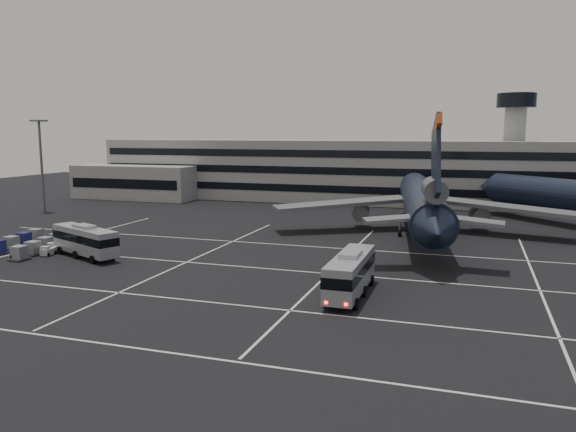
# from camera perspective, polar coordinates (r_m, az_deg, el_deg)

# --- Properties ---
(ground) EXTENTS (260.00, 260.00, 0.00)m
(ground) POSITION_cam_1_polar(r_m,az_deg,el_deg) (64.25, -7.24, -5.84)
(ground) COLOR black
(ground) RESTS_ON ground
(lane_markings) EXTENTS (90.00, 55.62, 0.01)m
(lane_markings) POSITION_cam_1_polar(r_m,az_deg,el_deg) (64.49, -6.20, -5.76)
(lane_markings) COLOR silver
(lane_markings) RESTS_ON ground
(terminal) EXTENTS (125.00, 26.00, 24.00)m
(terminal) POSITION_cam_1_polar(r_m,az_deg,el_deg) (131.02, 5.05, 4.57)
(terminal) COLOR gray
(terminal) RESTS_ON ground
(hills) EXTENTS (352.00, 180.00, 44.00)m
(hills) POSITION_cam_1_polar(r_m,az_deg,el_deg) (227.98, 15.90, 1.15)
(hills) COLOR #38332B
(hills) RESTS_ON ground
(lightpole_left) EXTENTS (2.40, 2.40, 18.28)m
(lightpole_left) POSITION_cam_1_polar(r_m,az_deg,el_deg) (122.66, -23.82, 5.91)
(lightpole_left) COLOR slate
(lightpole_left) RESTS_ON ground
(trijet_main) EXTENTS (46.96, 57.61, 18.08)m
(trijet_main) POSITION_cam_1_polar(r_m,az_deg,el_deg) (88.73, 13.43, 1.42)
(trijet_main) COLOR black
(trijet_main) RESTS_ON ground
(bus_near) EXTENTS (3.23, 12.40, 4.36)m
(bus_near) POSITION_cam_1_polar(r_m,az_deg,el_deg) (55.26, 6.36, -5.64)
(bus_near) COLOR #A2A5AA
(bus_near) RESTS_ON ground
(bus_far) EXTENTS (11.99, 7.27, 4.20)m
(bus_far) POSITION_cam_1_polar(r_m,az_deg,el_deg) (76.14, -19.94, -2.26)
(bus_far) COLOR #A2A5AA
(bus_far) RESTS_ON ground
(tug_a) EXTENTS (1.38, 2.09, 1.27)m
(tug_a) POSITION_cam_1_polar(r_m,az_deg,el_deg) (79.25, -23.21, -3.31)
(tug_a) COLOR #BABAB6
(tug_a) RESTS_ON ground
(tug_b) EXTENTS (2.42, 2.20, 1.34)m
(tug_b) POSITION_cam_1_polar(r_m,az_deg,el_deg) (80.83, -22.49, -3.02)
(tug_b) COLOR #BABAB6
(tug_b) RESTS_ON ground
(uld_cluster) EXTENTS (9.42, 14.12, 1.83)m
(uld_cluster) POSITION_cam_1_polar(r_m,az_deg,el_deg) (83.53, -25.27, -2.63)
(uld_cluster) COLOR #2D2D30
(uld_cluster) RESTS_ON ground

